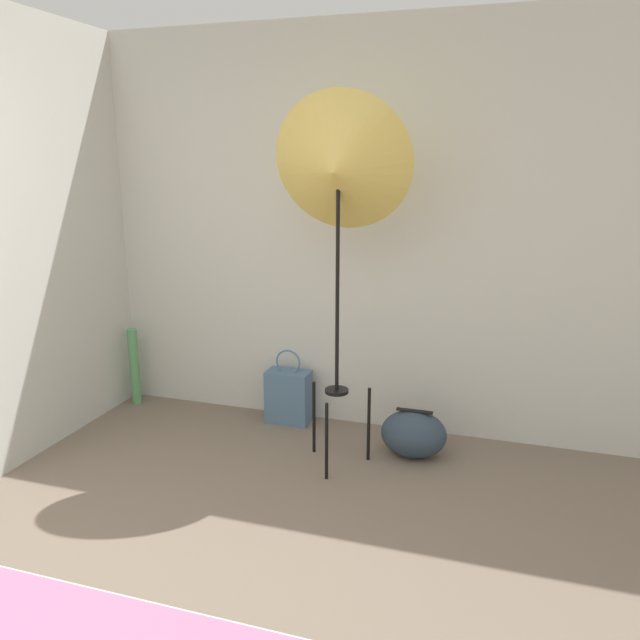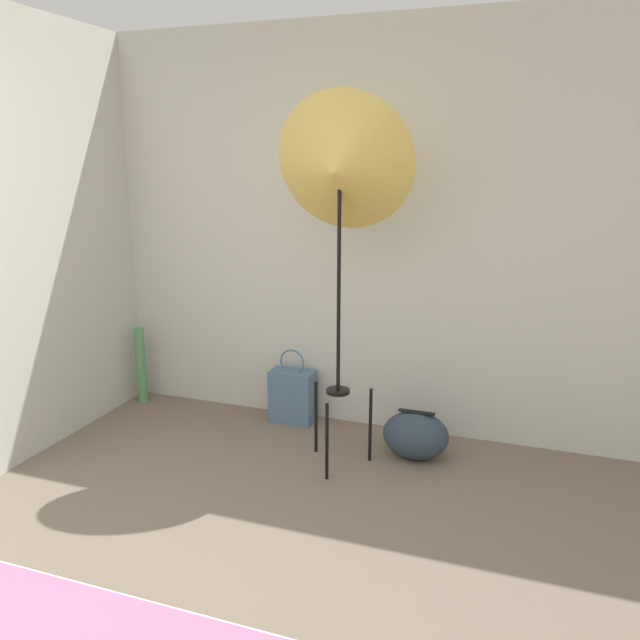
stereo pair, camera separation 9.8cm
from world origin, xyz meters
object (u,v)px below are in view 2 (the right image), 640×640
at_px(duffel_bag, 416,435).
at_px(paper_roll, 141,365).
at_px(tote_bag, 292,396).
at_px(photo_umbrella, 340,170).

distance_m(duffel_bag, paper_roll, 2.12).
distance_m(tote_bag, duffel_bag, 0.94).
bearing_deg(photo_umbrella, paper_roll, 164.88).
xyz_separation_m(duffel_bag, paper_roll, (-2.10, 0.23, 0.14)).
xyz_separation_m(photo_umbrella, duffel_bag, (0.42, 0.23, -1.57)).
bearing_deg(paper_roll, tote_bag, 1.53).
height_order(photo_umbrella, duffel_bag, photo_umbrella).
xyz_separation_m(photo_umbrella, paper_roll, (-1.68, 0.45, -1.43)).
bearing_deg(duffel_bag, photo_umbrella, -151.83).
xyz_separation_m(tote_bag, paper_roll, (-1.20, -0.03, 0.10)).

